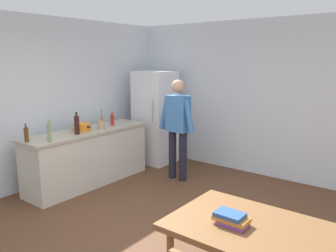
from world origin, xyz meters
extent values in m
plane|color=brown|center=(0.00, 0.00, 0.00)|extent=(14.00, 14.00, 0.00)
cube|color=silver|center=(0.00, 3.00, 1.35)|extent=(6.40, 0.12, 2.70)
cube|color=silver|center=(-2.60, 0.20, 1.35)|extent=(0.12, 5.60, 2.70)
cube|color=beige|center=(-2.00, 0.80, 0.43)|extent=(0.60, 2.12, 0.86)
cube|color=#B2A893|center=(-2.00, 0.80, 0.88)|extent=(0.64, 2.20, 0.04)
cube|color=white|center=(-1.90, 2.40, 0.90)|extent=(0.70, 0.64, 1.80)
cylinder|color=#B2B2B7|center=(-1.68, 2.06, 1.10)|extent=(0.02, 0.02, 0.40)
cylinder|color=#1E1E2D|center=(-1.06, 1.85, 0.42)|extent=(0.13, 0.13, 0.84)
cylinder|color=#1E1E2D|center=(-0.84, 1.85, 0.42)|extent=(0.13, 0.13, 0.84)
cube|color=#3D75B7|center=(-0.95, 1.85, 1.14)|extent=(0.38, 0.22, 0.60)
sphere|color=tan|center=(-0.95, 1.85, 1.59)|extent=(0.22, 0.22, 0.22)
cylinder|color=#3D75B7|center=(-1.20, 1.81, 1.12)|extent=(0.20, 0.09, 0.55)
cylinder|color=#3D75B7|center=(-0.70, 1.81, 1.12)|extent=(0.20, 0.09, 0.55)
cube|color=brown|center=(1.40, -0.30, 0.72)|extent=(1.40, 0.90, 0.05)
cylinder|color=brown|center=(0.80, 0.05, 0.35)|extent=(0.06, 0.06, 0.70)
cylinder|color=orange|center=(-2.03, 0.72, 0.96)|extent=(0.28, 0.28, 0.12)
cube|color=black|center=(-2.20, 0.72, 0.98)|extent=(0.06, 0.03, 0.02)
cube|color=black|center=(-1.86, 0.72, 0.98)|extent=(0.06, 0.03, 0.02)
cylinder|color=tan|center=(-1.89, 1.00, 0.97)|extent=(0.11, 0.11, 0.14)
cylinder|color=olive|center=(-1.87, 1.01, 1.11)|extent=(0.02, 0.05, 0.22)
cylinder|color=olive|center=(-1.87, 0.99, 1.11)|extent=(0.02, 0.04, 0.22)
cylinder|color=black|center=(-1.88, 0.52, 1.04)|extent=(0.08, 0.08, 0.28)
cylinder|color=black|center=(-1.88, 0.52, 1.21)|extent=(0.03, 0.03, 0.06)
cylinder|color=#B22319|center=(-1.98, 1.33, 0.99)|extent=(0.06, 0.06, 0.18)
cylinder|color=#B22319|center=(-1.98, 1.33, 1.11)|extent=(0.02, 0.02, 0.06)
cylinder|color=#5B3314|center=(-2.03, -0.23, 1.00)|extent=(0.06, 0.06, 0.20)
cylinder|color=#5B3314|center=(-2.03, -0.23, 1.13)|extent=(0.02, 0.02, 0.06)
cylinder|color=gray|center=(-1.79, -0.02, 1.03)|extent=(0.06, 0.06, 0.26)
cylinder|color=gray|center=(-1.79, -0.02, 1.19)|extent=(0.02, 0.02, 0.06)
cube|color=#753D7F|center=(1.22, -0.39, 0.76)|extent=(0.23, 0.14, 0.03)
cube|color=orange|center=(1.19, -0.37, 0.80)|extent=(0.27, 0.16, 0.03)
cube|color=#284C8E|center=(1.18, -0.38, 0.83)|extent=(0.22, 0.16, 0.03)
camera|label=1|loc=(2.31, -2.63, 2.03)|focal=36.15mm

